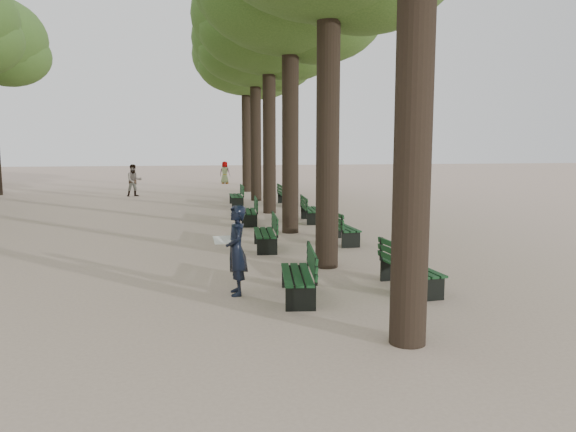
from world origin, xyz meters
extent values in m
plane|color=#C8AD98|center=(0.00, 0.00, 0.00)|extent=(120.00, 120.00, 0.00)
cylinder|color=#33261C|center=(1.50, -2.00, 3.75)|extent=(0.52, 0.52, 7.50)
cylinder|color=#33261C|center=(1.50, 3.00, 3.75)|extent=(0.52, 0.52, 7.50)
cylinder|color=#33261C|center=(1.50, 8.00, 3.75)|extent=(0.52, 0.52, 7.50)
cylinder|color=#33261C|center=(1.50, 13.00, 3.75)|extent=(0.52, 0.52, 7.50)
ellipsoid|color=#31571D|center=(1.50, 13.00, 7.70)|extent=(6.00, 6.00, 4.50)
cylinder|color=#33261C|center=(1.50, 18.00, 3.75)|extent=(0.52, 0.52, 7.50)
ellipsoid|color=#31571D|center=(1.50, 18.00, 7.70)|extent=(6.00, 6.00, 4.50)
cylinder|color=#33261C|center=(1.50, 23.00, 3.75)|extent=(0.52, 0.52, 7.50)
ellipsoid|color=#31571D|center=(1.50, 23.00, 7.70)|extent=(6.00, 6.00, 4.50)
cube|color=black|center=(0.35, 0.52, 0.23)|extent=(0.72, 1.85, 0.45)
cube|color=black|center=(0.35, 0.52, 0.45)|extent=(0.74, 1.85, 0.04)
cube|color=black|center=(0.63, 0.49, 0.72)|extent=(0.25, 1.79, 0.40)
cube|color=black|center=(0.35, 5.35, 0.23)|extent=(0.63, 1.83, 0.45)
cube|color=black|center=(0.35, 5.35, 0.45)|extent=(0.65, 1.83, 0.04)
cube|color=black|center=(0.63, 5.33, 0.72)|extent=(0.15, 1.80, 0.40)
cube|color=black|center=(0.35, 10.05, 0.23)|extent=(0.62, 1.83, 0.45)
cube|color=black|center=(0.35, 10.05, 0.45)|extent=(0.64, 1.83, 0.04)
cube|color=black|center=(0.63, 10.03, 0.72)|extent=(0.14, 1.80, 0.40)
cube|color=black|center=(0.35, 15.91, 0.23)|extent=(0.52, 1.80, 0.45)
cube|color=black|center=(0.35, 15.91, 0.45)|extent=(0.54, 1.80, 0.04)
cube|color=black|center=(0.63, 15.91, 0.72)|extent=(0.04, 1.80, 0.40)
cube|color=black|center=(2.65, 0.75, 0.23)|extent=(0.72, 1.85, 0.45)
cube|color=black|center=(2.65, 0.75, 0.45)|extent=(0.74, 1.85, 0.04)
cube|color=black|center=(2.37, 0.72, 0.72)|extent=(0.24, 1.79, 0.40)
cube|color=black|center=(2.65, 5.95, 0.23)|extent=(0.65, 1.83, 0.45)
cube|color=black|center=(2.65, 5.95, 0.45)|extent=(0.67, 1.83, 0.04)
cube|color=black|center=(2.37, 5.93, 0.72)|extent=(0.17, 1.80, 0.40)
cube|color=black|center=(2.65, 10.21, 0.23)|extent=(0.63, 1.83, 0.45)
cube|color=black|center=(2.65, 10.21, 0.45)|extent=(0.65, 1.83, 0.04)
cube|color=black|center=(2.37, 10.23, 0.72)|extent=(0.15, 1.80, 0.40)
cube|color=black|center=(2.65, 15.77, 0.23)|extent=(0.54, 1.81, 0.45)
cube|color=black|center=(2.65, 15.77, 0.45)|extent=(0.56, 1.81, 0.04)
cube|color=black|center=(2.37, 15.76, 0.72)|extent=(0.06, 1.80, 0.40)
imported|color=black|center=(-0.71, 0.98, 0.85)|extent=(0.37, 0.69, 1.69)
cube|color=white|center=(-0.96, 0.98, 1.05)|extent=(0.37, 0.29, 0.12)
imported|color=#262628|center=(2.22, 27.57, 0.88)|extent=(0.73, 1.19, 1.76)
imported|color=#262628|center=(-4.62, 21.05, 0.84)|extent=(0.88, 0.57, 1.68)
imported|color=#262628|center=(0.57, 29.40, 0.77)|extent=(0.81, 0.59, 1.53)
camera|label=1|loc=(-1.44, -9.32, 2.85)|focal=35.00mm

